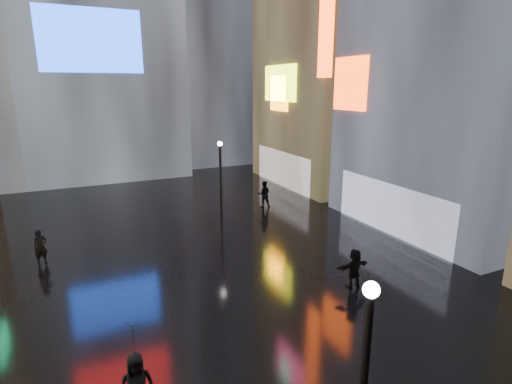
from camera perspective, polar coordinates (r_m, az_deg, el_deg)
ground at (r=22.17m, az=-8.95°, el=-7.68°), size 140.00×140.00×0.00m
building_right_far at (r=37.11m, az=11.42°, el=23.22°), size 10.28×12.00×28.00m
tower_flank_right at (r=48.74m, az=-8.31°, el=24.89°), size 12.00×12.00×34.00m
lamp_far at (r=24.92m, az=-5.07°, el=2.09°), size 0.30×0.30×5.20m
pedestrian_5 at (r=17.96m, az=13.87°, el=-10.52°), size 1.63×0.53×1.75m
pedestrian_6 at (r=22.20m, az=-28.41°, el=-6.93°), size 0.75×0.64×1.75m
pedestrian_7 at (r=28.51m, az=1.13°, el=-0.31°), size 1.11×0.98×1.92m
umbrella_2 at (r=11.13m, az=-17.23°, el=-19.49°), size 1.27×1.26×0.90m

